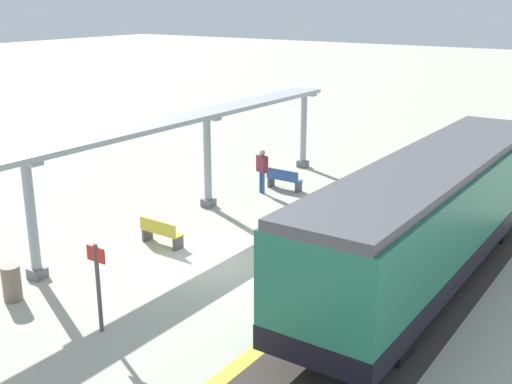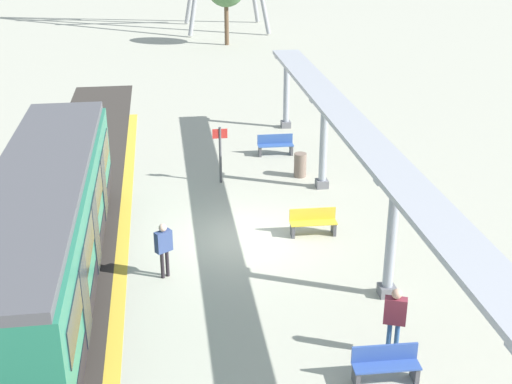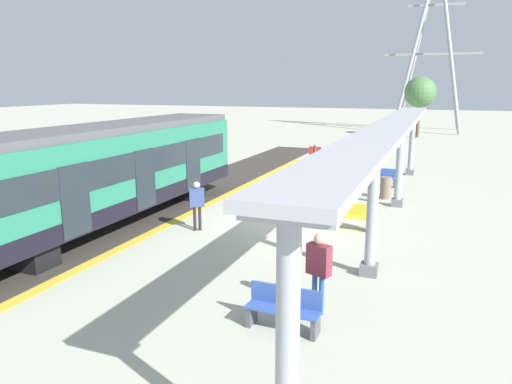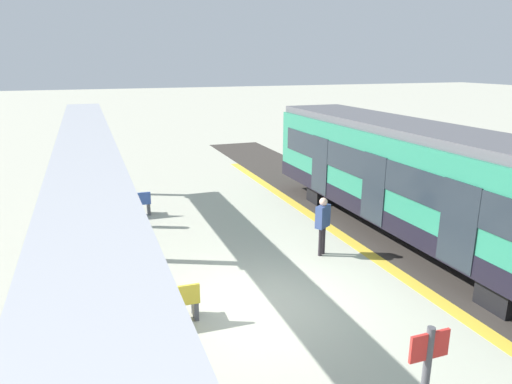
% 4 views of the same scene
% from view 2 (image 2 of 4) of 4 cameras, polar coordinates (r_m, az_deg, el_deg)
% --- Properties ---
extents(ground_plane, '(176.00, 176.00, 0.00)m').
position_cam_2_polar(ground_plane, '(21.70, -1.20, -3.89)').
color(ground_plane, '#B0AF9C').
extents(tactile_edge_strip, '(0.39, 28.77, 0.01)m').
position_cam_2_polar(tactile_edge_strip, '(21.63, -11.12, -4.45)').
color(tactile_edge_strip, gold).
rests_on(tactile_edge_strip, ground).
extents(trackbed, '(3.20, 40.77, 0.01)m').
position_cam_2_polar(trackbed, '(21.82, -15.84, -4.67)').
color(trackbed, '#38332D').
rests_on(trackbed, ground).
extents(train_near_carriage, '(2.65, 13.37, 3.48)m').
position_cam_2_polar(train_near_carriage, '(18.91, -17.24, -3.10)').
color(train_near_carriage, '#257558').
rests_on(train_near_carriage, ground).
extents(canopy_pillar_second, '(1.10, 0.44, 3.44)m').
position_cam_2_polar(canopy_pillar_second, '(18.21, 11.28, -3.80)').
color(canopy_pillar_second, slate).
rests_on(canopy_pillar_second, ground).
extents(canopy_pillar_third, '(1.10, 0.44, 3.44)m').
position_cam_2_polar(canopy_pillar_third, '(25.01, 5.68, 4.09)').
color(canopy_pillar_third, slate).
rests_on(canopy_pillar_third, ground).
extents(canopy_pillar_fourth, '(1.10, 0.44, 3.44)m').
position_cam_2_polar(canopy_pillar_fourth, '(32.00, 2.56, 8.43)').
color(canopy_pillar_fourth, slate).
rests_on(canopy_pillar_fourth, ground).
extents(canopy_beam, '(1.20, 22.99, 0.16)m').
position_cam_2_polar(canopy_beam, '(21.13, 8.15, 5.45)').
color(canopy_beam, '#A8AAB2').
rests_on(canopy_beam, canopy_pillar_nearest).
extents(bench_near_end, '(1.51, 0.46, 0.86)m').
position_cam_2_polar(bench_near_end, '(28.73, 1.63, 4.00)').
color(bench_near_end, '#3559A0').
rests_on(bench_near_end, ground).
extents(bench_mid_platform, '(1.51, 0.48, 0.86)m').
position_cam_2_polar(bench_mid_platform, '(21.84, 4.80, -2.49)').
color(bench_mid_platform, gold).
rests_on(bench_mid_platform, ground).
extents(bench_far_end, '(1.51, 0.48, 0.86)m').
position_cam_2_polar(bench_far_end, '(15.78, 10.80, -13.97)').
color(bench_far_end, '#33529F').
rests_on(bench_far_end, ground).
extents(trash_bin, '(0.48, 0.48, 0.94)m').
position_cam_2_polar(trash_bin, '(26.42, 3.72, 2.28)').
color(trash_bin, '#7C685A').
rests_on(trash_bin, ground).
extents(platform_info_sign, '(0.56, 0.10, 2.20)m').
position_cam_2_polar(platform_info_sign, '(25.53, -3.02, 3.58)').
color(platform_info_sign, '#4C4C51').
rests_on(platform_info_sign, ground).
extents(passenger_waiting_near_edge, '(0.52, 0.44, 1.67)m').
position_cam_2_polar(passenger_waiting_near_edge, '(19.24, -7.75, -4.36)').
color(passenger_waiting_near_edge, '#262025').
rests_on(passenger_waiting_near_edge, ground).
extents(passenger_by_the_benches, '(0.56, 0.40, 1.78)m').
position_cam_2_polar(passenger_by_the_benches, '(16.22, 11.57, -10.02)').
color(passenger_by_the_benches, '#2C5287').
rests_on(passenger_by_the_benches, ground).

